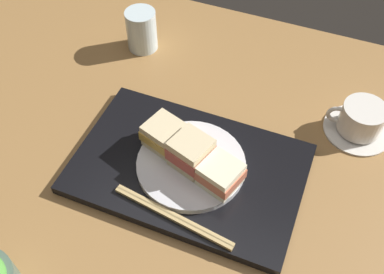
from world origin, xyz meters
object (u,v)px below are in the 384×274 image
sandwich_plate (191,164)px  drinking_glass (142,30)px  sandwich_far (220,174)px  coffee_cup (360,121)px  chopsticks_pair (173,216)px  sandwich_middle (191,152)px  sandwich_near (164,134)px

sandwich_plate → drinking_glass: bearing=129.5°
sandwich_far → coffee_cup: 31.20cm
sandwich_far → drinking_glass: (-29.72, 30.79, -0.73)cm
sandwich_plate → chopsticks_pair: 10.94cm
sandwich_middle → chopsticks_pair: sandwich_middle is taller
sandwich_near → drinking_glass: size_ratio=0.88×
sandwich_far → chopsticks_pair: (-5.08, -8.70, -3.19)cm
sandwich_far → chopsticks_pair: bearing=-120.3°
sandwich_middle → coffee_cup: size_ratio=0.61×
sandwich_plate → sandwich_middle: bearing=0.0°
coffee_cup → drinking_glass: bearing=171.7°
sandwich_middle → drinking_glass: bearing=129.5°
sandwich_middle → coffee_cup: 34.17cm
sandwich_middle → coffee_cup: bearing=38.7°
sandwich_plate → sandwich_far: 7.14cm
sandwich_near → coffee_cup: (32.67, 19.11, -2.62)cm
sandwich_plate → drinking_glass: (-23.59, 28.60, 2.19)cm
sandwich_near → drinking_glass: drinking_glass is taller
sandwich_near → chopsticks_pair: (7.19, -13.07, -3.30)cm
sandwich_middle → sandwich_far: size_ratio=1.00×
coffee_cup → sandwich_plate: bearing=-141.3°
sandwich_near → chopsticks_pair: size_ratio=0.37×
sandwich_near → sandwich_far: bearing=-19.6°
sandwich_plate → drinking_glass: size_ratio=2.07×
sandwich_far → drinking_glass: bearing=134.0°
sandwich_plate → sandwich_far: (6.14, -2.18, 2.92)cm
chopsticks_pair → coffee_cup: bearing=51.6°
sandwich_plate → chopsticks_pair: size_ratio=0.88×
sandwich_plate → drinking_glass: 37.14cm
sandwich_middle → sandwich_plate: bearing=180.0°
sandwich_plate → sandwich_near: bearing=160.4°
chopsticks_pair → sandwich_far: bearing=59.7°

